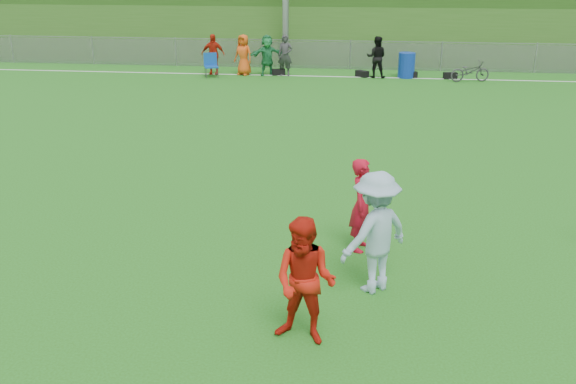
# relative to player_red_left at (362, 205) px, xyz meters

# --- Properties ---
(ground) EXTENTS (120.00, 120.00, 0.00)m
(ground) POSITION_rel_player_red_left_xyz_m (-0.76, -1.10, -0.81)
(ground) COLOR #225912
(ground) RESTS_ON ground
(sideline_far) EXTENTS (60.00, 0.10, 0.01)m
(sideline_far) POSITION_rel_player_red_left_xyz_m (-0.76, 16.90, -0.81)
(sideline_far) COLOR white
(sideline_far) RESTS_ON ground
(fence) EXTENTS (58.00, 0.06, 1.30)m
(fence) POSITION_rel_player_red_left_xyz_m (-0.76, 18.90, -0.17)
(fence) COLOR gray
(fence) RESTS_ON ground
(berm) EXTENTS (120.00, 18.00, 3.00)m
(berm) POSITION_rel_player_red_left_xyz_m (-0.76, 29.90, 0.69)
(berm) COLOR #255016
(berm) RESTS_ON ground
(spectator_row) EXTENTS (7.88, 1.11, 1.69)m
(spectator_row) POSITION_rel_player_red_left_xyz_m (-3.70, 16.90, 0.03)
(spectator_row) COLOR #B11E0C
(spectator_row) RESTS_ON ground
(gear_bags) EXTENTS (7.77, 0.58, 0.26)m
(gear_bags) POSITION_rel_player_red_left_xyz_m (0.34, 17.00, -0.68)
(gear_bags) COLOR black
(gear_bags) RESTS_ON ground
(player_red_left) EXTENTS (0.53, 0.67, 1.63)m
(player_red_left) POSITION_rel_player_red_left_xyz_m (0.00, 0.00, 0.00)
(player_red_left) COLOR #AC0C20
(player_red_left) RESTS_ON ground
(player_red_center) EXTENTS (0.97, 0.84, 1.73)m
(player_red_center) POSITION_rel_player_red_left_xyz_m (-0.69, -2.93, 0.05)
(player_red_center) COLOR red
(player_red_center) RESTS_ON ground
(player_blue) EXTENTS (1.36, 1.33, 1.87)m
(player_blue) POSITION_rel_player_red_left_xyz_m (0.21, -1.42, 0.12)
(player_blue) COLOR #8CB1C3
(player_blue) RESTS_ON ground
(recycling_bin) EXTENTS (0.71, 0.71, 1.03)m
(recycling_bin) POSITION_rel_player_red_left_xyz_m (1.64, 17.05, -0.30)
(recycling_bin) COLOR #0D2F97
(recycling_bin) RESTS_ON ground
(camp_chair) EXTENTS (0.71, 0.71, 0.99)m
(camp_chair) POSITION_rel_player_red_left_xyz_m (-6.46, 16.16, -0.52)
(camp_chair) COLOR #0E439A
(camp_chair) RESTS_ON ground
(bicycle) EXTENTS (1.68, 0.91, 0.84)m
(bicycle) POSITION_rel_player_red_left_xyz_m (4.14, 16.41, -0.39)
(bicycle) COLOR #2F2F31
(bicycle) RESTS_ON ground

